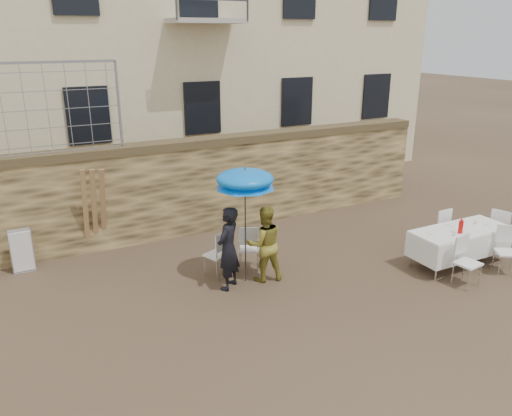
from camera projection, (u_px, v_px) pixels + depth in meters
name	position (u px, v px, depth m)	size (l,w,h in m)	color
ground	(297.00, 336.00, 7.86)	(80.00, 80.00, 0.00)	brown
stone_wall	(187.00, 188.00, 11.71)	(13.00, 0.50, 2.20)	olive
chain_link_fence	(37.00, 110.00, 9.76)	(3.20, 0.06, 1.80)	gray
man_suit	(228.00, 249.00, 9.13)	(0.58, 0.38, 1.59)	black
woman_dress	(264.00, 244.00, 9.46)	(0.73, 0.57, 1.49)	gold
umbrella	(245.00, 182.00, 8.99)	(1.10, 1.10, 2.10)	#3F3F44
couple_chair_left	(217.00, 253.00, 9.69)	(0.48, 0.48, 0.96)	white
couple_chair_right	(249.00, 247.00, 9.99)	(0.48, 0.48, 0.96)	white
banquet_table	(461.00, 231.00, 10.12)	(2.10, 0.85, 0.78)	white
soda_bottle	(461.00, 227.00, 9.85)	(0.09, 0.09, 0.26)	red
table_chair_front_left	(468.00, 262.00, 9.32)	(0.48, 0.48, 0.96)	white
table_chair_front_right	(508.00, 251.00, 9.79)	(0.48, 0.48, 0.96)	white
table_chair_back	(437.00, 228.00, 10.96)	(0.48, 0.48, 0.96)	white
table_chair_side	(501.00, 229.00, 10.89)	(0.48, 0.48, 0.96)	white
chair_stack_right	(22.00, 249.00, 9.94)	(0.46, 0.32, 0.92)	white
wood_planks	(100.00, 210.00, 10.51)	(0.70, 0.20, 2.00)	#A37749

